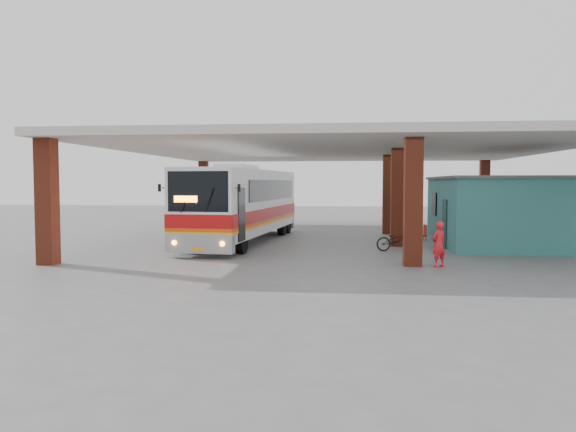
# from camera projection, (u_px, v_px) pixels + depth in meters

# --- Properties ---
(ground) EXTENTS (90.00, 90.00, 0.00)m
(ground) POSITION_uv_depth(u_px,v_px,m) (327.00, 253.00, 22.38)
(ground) COLOR #515154
(ground) RESTS_ON ground
(brick_columns) EXTENTS (20.10, 21.60, 4.35)m
(brick_columns) POSITION_uv_depth(u_px,v_px,m) (361.00, 196.00, 27.06)
(brick_columns) COLOR maroon
(brick_columns) RESTS_ON ground
(canopy_roof) EXTENTS (21.00, 23.00, 0.30)m
(canopy_roof) POSITION_uv_depth(u_px,v_px,m) (342.00, 150.00, 28.51)
(canopy_roof) COLOR beige
(canopy_roof) RESTS_ON brick_columns
(shop_building) EXTENTS (5.20, 8.20, 3.11)m
(shop_building) POSITION_uv_depth(u_px,v_px,m) (496.00, 210.00, 25.46)
(shop_building) COLOR #2D6F72
(shop_building) RESTS_ON ground
(coach_bus) EXTENTS (3.69, 12.68, 3.64)m
(coach_bus) POSITION_uv_depth(u_px,v_px,m) (243.00, 204.00, 26.62)
(coach_bus) COLOR silver
(coach_bus) RESTS_ON ground
(motorcycle) EXTENTS (1.82, 0.92, 0.91)m
(motorcycle) POSITION_uv_depth(u_px,v_px,m) (397.00, 240.00, 23.15)
(motorcycle) COLOR black
(motorcycle) RESTS_ON ground
(pedestrian) EXTENTS (0.67, 0.63, 1.53)m
(pedestrian) POSITION_uv_depth(u_px,v_px,m) (439.00, 244.00, 18.75)
(pedestrian) COLOR red
(pedestrian) RESTS_ON ground
(red_chair) EXTENTS (0.46, 0.46, 0.76)m
(red_chair) POSITION_uv_depth(u_px,v_px,m) (423.00, 233.00, 27.55)
(red_chair) COLOR red
(red_chair) RESTS_ON ground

